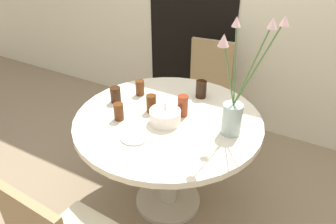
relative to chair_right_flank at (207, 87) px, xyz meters
The scene contains 13 objects.
ground_plane 1.06m from the chair_right_flank, 82.70° to the right, with size 16.00×16.00×0.00m, color #89755B.
doorway_panel 0.71m from the chair_right_flank, 134.03° to the left, with size 0.90×0.01×2.05m.
dining_table 0.93m from the chair_right_flank, 82.70° to the right, with size 1.19×1.19×0.74m.
chair_right_flank is the anchor object (origin of this frame).
birthday_cake 1.02m from the chair_right_flank, 82.38° to the right, with size 0.19×0.19×0.13m.
flower_vase 1.11m from the chair_right_flank, 59.27° to the right, with size 0.28×0.25×0.71m.
side_plate 1.22m from the chair_right_flank, 87.28° to the right, with size 0.17×0.17×0.01m.
drink_glass_0 0.99m from the chair_right_flank, 107.79° to the right, with size 0.07×0.07×0.11m.
drink_glass_1 0.94m from the chair_right_flank, 90.87° to the right, with size 0.07×0.07×0.12m.
drink_glass_2 0.66m from the chair_right_flank, 71.98° to the right, with size 0.07×0.07×0.12m.
drink_glass_3 1.13m from the chair_right_flank, 97.35° to the right, with size 0.06×0.06×0.11m.
drink_glass_4 0.91m from the chair_right_flank, 77.70° to the right, with size 0.07×0.07×0.14m.
drink_glass_5 0.82m from the chair_right_flank, 105.45° to the right, with size 0.06×0.06×0.11m.
Camera 1 is at (0.87, -1.53, 1.85)m, focal length 35.00 mm.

